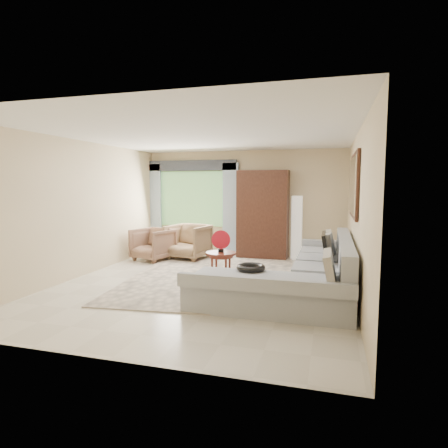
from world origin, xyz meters
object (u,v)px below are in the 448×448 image
(potted_plant, at_px, (160,242))
(armoire, at_px, (263,214))
(coffee_table, at_px, (221,266))
(armchair_left, at_px, (153,244))
(floor_lamp, at_px, (297,228))
(sectional_sofa, at_px, (307,278))
(armchair_right, at_px, (188,242))
(tv_screen, at_px, (326,247))

(potted_plant, distance_m, armoire, 2.77)
(coffee_table, relative_size, potted_plant, 0.98)
(armchair_left, xyz_separation_m, floor_lamp, (3.22, 1.06, 0.38))
(sectional_sofa, bearing_deg, armoire, 113.06)
(floor_lamp, bearing_deg, sectional_sofa, -81.67)
(coffee_table, height_order, potted_plant, potted_plant)
(armchair_left, relative_size, armoire, 0.39)
(armchair_right, distance_m, potted_plant, 1.11)
(armchair_left, bearing_deg, tv_screen, -2.92)
(sectional_sofa, distance_m, potted_plant, 4.78)
(coffee_table, bearing_deg, floor_lamp, 66.26)
(armchair_left, relative_size, floor_lamp, 0.55)
(floor_lamp, bearing_deg, coffee_table, -113.74)
(sectional_sofa, relative_size, coffee_table, 6.30)
(armchair_left, bearing_deg, coffee_table, -17.84)
(coffee_table, xyz_separation_m, armoire, (0.32, 2.49, 0.76))
(tv_screen, bearing_deg, armchair_left, 159.61)
(floor_lamp, bearing_deg, tv_screen, -74.49)
(tv_screen, distance_m, floor_lamp, 2.62)
(coffee_table, height_order, armchair_right, armchair_right)
(armchair_right, relative_size, armoire, 0.43)
(coffee_table, xyz_separation_m, armchair_right, (-1.36, 1.86, 0.12))
(sectional_sofa, xyz_separation_m, tv_screen, (0.27, 0.43, 0.44))
(tv_screen, xyz_separation_m, armoire, (-1.50, 2.46, 0.33))
(armchair_left, xyz_separation_m, armoire, (2.42, 1.00, 0.68))
(coffee_table, height_order, floor_lamp, floor_lamp)
(sectional_sofa, bearing_deg, coffee_table, 165.40)
(tv_screen, height_order, armoire, armoire)
(armoire, height_order, floor_lamp, armoire)
(armchair_left, height_order, floor_lamp, floor_lamp)
(potted_plant, relative_size, floor_lamp, 0.37)
(potted_plant, bearing_deg, armoire, 2.53)
(armchair_right, height_order, floor_lamp, floor_lamp)
(sectional_sofa, distance_m, tv_screen, 0.67)
(coffee_table, xyz_separation_m, armchair_left, (-2.10, 1.49, 0.09))
(armchair_left, xyz_separation_m, armchair_right, (0.74, 0.37, 0.04))
(tv_screen, distance_m, armoire, 2.90)
(tv_screen, relative_size, armchair_right, 0.82)
(armoire, bearing_deg, sectional_sofa, -66.94)
(armchair_right, bearing_deg, tv_screen, -19.82)
(sectional_sofa, height_order, armchair_left, sectional_sofa)
(potted_plant, xyz_separation_m, floor_lamp, (3.45, 0.18, 0.47))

